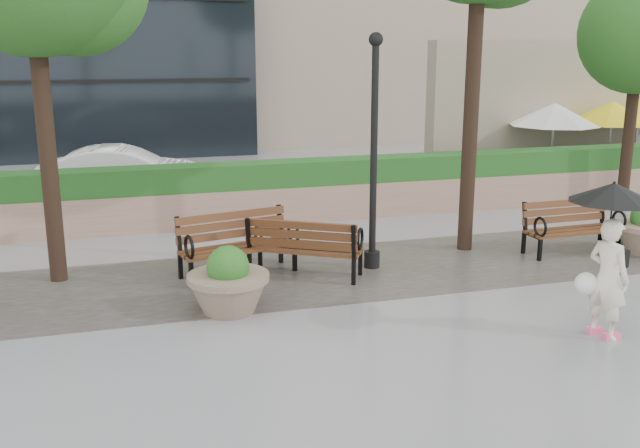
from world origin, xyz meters
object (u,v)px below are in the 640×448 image
object	(u,v)px
planter_left	(228,286)
bench_3	(571,238)
bench_1	(238,257)
lamppost	(374,168)
car_right	(124,173)
bench_2	(305,259)
pedestrian	(609,245)

from	to	relation	value
planter_left	bench_3	bearing A→B (deg)	10.44
bench_1	bench_3	world-z (taller)	bench_1
lamppost	car_right	bearing A→B (deg)	118.71
bench_2	bench_3	size ratio (longest dim) A/B	1.08
bench_2	pedestrian	world-z (taller)	pedestrian
car_right	pedestrian	xyz separation A→B (m)	(5.98, -11.17, 0.61)
lamppost	pedestrian	size ratio (longest dim) A/B	1.93
planter_left	pedestrian	size ratio (longest dim) A/B	0.58
bench_2	car_right	world-z (taller)	car_right
planter_left	lamppost	bearing A→B (deg)	27.48
lamppost	pedestrian	world-z (taller)	lamppost
bench_1	planter_left	xyz separation A→B (m)	(-0.44, -1.70, 0.08)
bench_2	lamppost	world-z (taller)	lamppost
bench_1	bench_3	bearing A→B (deg)	-16.82
bench_1	car_right	distance (m)	7.36
bench_1	lamppost	size ratio (longest dim) A/B	0.52
car_right	bench_2	bearing A→B (deg)	-151.07
lamppost	pedestrian	bearing A→B (deg)	-62.95
bench_3	planter_left	xyz separation A→B (m)	(-6.75, -1.24, 0.10)
pedestrian	bench_3	bearing A→B (deg)	-46.46
planter_left	lamppost	xyz separation A→B (m)	(2.80, 1.45, 1.39)
bench_3	pedestrian	bearing A→B (deg)	-121.49
bench_3	pedestrian	size ratio (longest dim) A/B	0.89
bench_2	bench_1	bearing A→B (deg)	11.93
pedestrian	bench_1	bearing A→B (deg)	30.05
bench_2	pedestrian	distance (m)	4.94
pedestrian	lamppost	bearing A→B (deg)	10.26
bench_1	bench_3	xyz separation A→B (m)	(6.31, -0.46, -0.02)
bench_1	car_right	world-z (taller)	car_right
lamppost	car_right	distance (m)	8.51
bench_1	bench_2	size ratio (longest dim) A/B	1.04
lamppost	car_right	size ratio (longest dim) A/B	0.99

